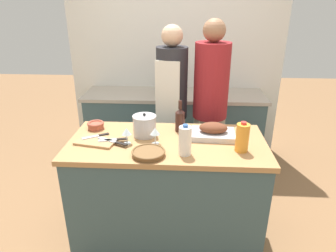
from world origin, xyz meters
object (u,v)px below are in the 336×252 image
knife_paring (114,140)px  knife_bread (97,136)px  juice_jug (242,138)px  roasting_pan (213,132)px  wine_glass_right (155,132)px  stock_pot (145,126)px  wine_glass_left (127,132)px  wicker_basket (148,153)px  condiment_bottle_extra (165,85)px  knife_chef (113,141)px  condiment_bottle_short (160,88)px  mixing_bowl (96,125)px  person_cook_aproned (172,104)px  condiment_bottle_tall (173,84)px  milk_jug (185,141)px  wine_bottle_green (180,119)px  person_cook_guest (210,103)px  cutting_board (96,141)px

knife_paring → knife_bread: size_ratio=1.13×
juice_jug → knife_paring: (-0.95, 0.09, -0.08)m
roasting_pan → wine_glass_right: bearing=-161.8°
stock_pot → juice_jug: bearing=-17.1°
wine_glass_left → wicker_basket: bearing=-44.1°
stock_pot → condiment_bottle_extra: (0.08, 1.31, -0.01)m
wine_glass_left → knife_paring: size_ratio=0.58×
wine_glass_left → knife_bread: 0.28m
knife_chef → knife_paring: same height
stock_pot → condiment_bottle_short: size_ratio=1.13×
mixing_bowl → person_cook_aproned: person_cook_aproned is taller
condiment_bottle_short → condiment_bottle_extra: size_ratio=0.78×
wicker_basket → knife_paring: wicker_basket is taller
condiment_bottle_tall → roasting_pan: bearing=-75.1°
knife_bread → mixing_bowl: bearing=107.4°
condiment_bottle_tall → condiment_bottle_short: 0.25m
milk_jug → wine_bottle_green: wine_bottle_green is taller
mixing_bowl → person_cook_guest: size_ratio=0.08×
knife_chef → knife_bread: 0.18m
stock_pot → person_cook_guest: bearing=47.9°
juice_jug → knife_bread: juice_jug is taller
knife_paring → wine_bottle_green: bearing=26.2°
juice_jug → condiment_bottle_tall: 1.77m
knife_bread → condiment_bottle_short: bearing=73.6°
mixing_bowl → knife_paring: (0.21, -0.25, -0.01)m
roasting_pan → milk_jug: (-0.22, -0.30, 0.06)m
wine_bottle_green → knife_bread: wine_bottle_green is taller
knife_paring → mixing_bowl: bearing=130.8°
knife_chef → condiment_bottle_short: 1.43m
cutting_board → knife_bread: 0.07m
knife_bread → condiment_bottle_extra: size_ratio=0.91×
person_cook_guest → wicker_basket: bearing=-133.0°
person_cook_guest → condiment_bottle_short: bearing=116.2°
juice_jug → knife_chef: juice_jug is taller
juice_jug → person_cook_aproned: 1.04m
milk_jug → wine_glass_right: (-0.23, 0.15, -0.01)m
knife_bread → person_cook_guest: 1.18m
condiment_bottle_tall → wine_glass_left: bearing=-99.8°
wicker_basket → wine_glass_left: 0.27m
knife_chef → condiment_bottle_tall: size_ratio=1.55×
knife_chef → wicker_basket: bearing=-29.9°
wicker_basket → wine_bottle_green: wine_bottle_green is taller
cutting_board → condiment_bottle_extra: (0.43, 1.46, 0.06)m
roasting_pan → knife_chef: 0.78m
stock_pot → person_cook_aproned: (0.18, 0.66, -0.03)m
mixing_bowl → juice_jug: (1.17, -0.34, 0.07)m
condiment_bottle_extra → person_cook_aproned: (0.11, -0.65, -0.02)m
roasting_pan → milk_jug: milk_jug is taller
person_cook_aproned → knife_paring: bearing=-102.5°
roasting_pan → knife_paring: 0.78m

